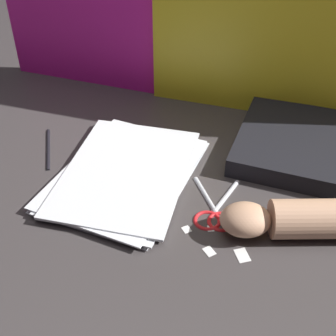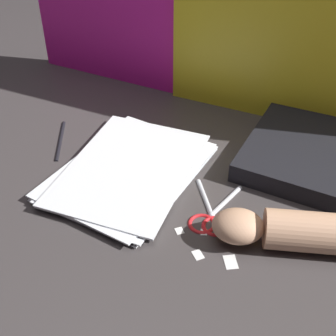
{
  "view_description": "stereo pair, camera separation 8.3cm",
  "coord_description": "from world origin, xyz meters",
  "px_view_note": "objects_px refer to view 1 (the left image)",
  "views": [
    {
      "loc": [
        0.22,
        -0.62,
        0.57
      ],
      "look_at": [
        0.0,
        0.0,
        0.06
      ],
      "focal_mm": 50.0,
      "sensor_mm": 36.0,
      "label": 1
    },
    {
      "loc": [
        0.3,
        -0.59,
        0.57
      ],
      "look_at": [
        0.0,
        0.0,
        0.06
      ],
      "focal_mm": 50.0,
      "sensor_mm": 36.0,
      "label": 2
    }
  ],
  "objects_px": {
    "scissors": "(215,211)",
    "hand_forearm": "(307,219)",
    "book_closed": "(291,142)",
    "paper_stack": "(125,174)"
  },
  "relations": [
    {
      "from": "scissors",
      "to": "hand_forearm",
      "type": "bearing_deg",
      "value": 0.3
    },
    {
      "from": "book_closed",
      "to": "scissors",
      "type": "height_order",
      "value": "book_closed"
    },
    {
      "from": "paper_stack",
      "to": "hand_forearm",
      "type": "height_order",
      "value": "hand_forearm"
    },
    {
      "from": "book_closed",
      "to": "scissors",
      "type": "distance_m",
      "value": 0.26
    },
    {
      "from": "paper_stack",
      "to": "book_closed",
      "type": "bearing_deg",
      "value": 34.11
    },
    {
      "from": "scissors",
      "to": "hand_forearm",
      "type": "distance_m",
      "value": 0.16
    },
    {
      "from": "paper_stack",
      "to": "book_closed",
      "type": "distance_m",
      "value": 0.35
    },
    {
      "from": "paper_stack",
      "to": "hand_forearm",
      "type": "xyz_separation_m",
      "value": [
        0.34,
        -0.04,
        0.02
      ]
    },
    {
      "from": "paper_stack",
      "to": "scissors",
      "type": "relative_size",
      "value": 2.29
    },
    {
      "from": "paper_stack",
      "to": "hand_forearm",
      "type": "relative_size",
      "value": 1.24
    }
  ]
}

